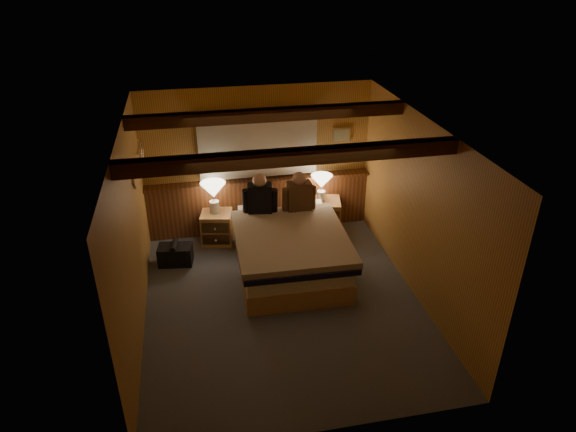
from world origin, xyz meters
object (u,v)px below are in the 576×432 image
object	(u,v)px
person_left	(260,196)
person_right	(299,194)
duffel_bag	(175,254)
bed	(290,251)
nightstand_right	(323,216)
nightstand_left	(217,227)
lamp_right	(322,183)
lamp_left	(213,192)

from	to	relation	value
person_left	person_right	world-z (taller)	person_left
person_left	duffel_bag	bearing A→B (deg)	-164.92
person_right	duffel_bag	xyz separation A→B (m)	(-1.90, -0.11, -0.77)
bed	nightstand_right	xyz separation A→B (m)	(0.77, 1.03, -0.06)
nightstand_left	person_right	world-z (taller)	person_right
bed	person_right	distance (m)	0.91
nightstand_left	duffel_bag	bearing A→B (deg)	-131.26
bed	duffel_bag	world-z (taller)	bed
nightstand_right	lamp_right	xyz separation A→B (m)	(-0.05, 0.01, 0.60)
lamp_left	person_left	distance (m)	0.78
nightstand_right	person_left	xyz separation A→B (m)	(-1.09, -0.34, 0.63)
nightstand_right	nightstand_left	bearing A→B (deg)	-169.48
nightstand_left	nightstand_right	xyz separation A→B (m)	(1.74, -0.02, 0.03)
bed	nightstand_left	xyz separation A→B (m)	(-0.97, 1.06, -0.09)
lamp_right	duffel_bag	world-z (taller)	lamp_right
nightstand_right	person_right	distance (m)	0.89
nightstand_left	lamp_left	world-z (taller)	lamp_left
nightstand_left	lamp_left	distance (m)	0.62
bed	lamp_left	distance (m)	1.56
nightstand_left	nightstand_right	bearing A→B (deg)	10.10
person_left	duffel_bag	distance (m)	1.53
nightstand_left	person_left	world-z (taller)	person_left
nightstand_right	person_left	bearing A→B (deg)	-151.11
lamp_left	lamp_right	size ratio (longest dim) A/B	1.14
person_right	duffel_bag	world-z (taller)	person_right
lamp_right	person_left	distance (m)	1.10
duffel_bag	nightstand_right	bearing A→B (deg)	19.73
nightstand_right	lamp_right	bearing A→B (deg)	-178.70
person_right	duffel_bag	bearing A→B (deg)	-177.35
nightstand_left	person_right	distance (m)	1.46
bed	person_left	distance (m)	0.95
bed	nightstand_left	size ratio (longest dim) A/B	3.69
nightstand_right	person_left	world-z (taller)	person_left
lamp_left	person_right	bearing A→B (deg)	-19.12
lamp_left	bed	bearing A→B (deg)	-47.93
lamp_right	duffel_bag	bearing A→B (deg)	-168.03
lamp_right	person_left	size ratio (longest dim) A/B	0.69
lamp_right	person_left	world-z (taller)	person_left
bed	lamp_left	xyz separation A→B (m)	(-0.98, 1.09, 0.52)
person_right	person_left	bearing A→B (deg)	175.87
person_left	duffel_bag	world-z (taller)	person_left
lamp_left	duffel_bag	size ratio (longest dim) A/B	0.96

